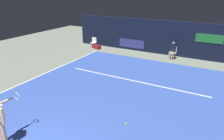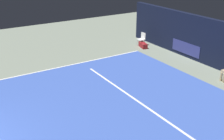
# 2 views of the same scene
# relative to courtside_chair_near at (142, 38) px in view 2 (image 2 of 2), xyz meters

# --- Properties ---
(ground_plane) EXTENTS (31.00, 31.00, 0.00)m
(ground_plane) POSITION_rel_courtside_chair_near_xyz_m (5.94, -7.11, -0.50)
(ground_plane) COLOR gray
(court_surface) EXTENTS (10.32, 12.27, 0.01)m
(court_surface) POSITION_rel_courtside_chair_near_xyz_m (5.94, -7.11, -0.50)
(court_surface) COLOR #3856B2
(court_surface) RESTS_ON ground
(line_sideline_right) EXTENTS (0.10, 12.27, 0.01)m
(line_sideline_right) POSITION_rel_courtside_chair_near_xyz_m (0.83, -7.11, -0.49)
(line_sideline_right) COLOR white
(line_sideline_right) RESTS_ON court_surface
(line_service) EXTENTS (8.05, 0.10, 0.01)m
(line_service) POSITION_rel_courtside_chair_near_xyz_m (5.94, -4.96, -0.49)
(line_service) COLOR white
(line_service) RESTS_ON court_surface
(courtside_chair_near) EXTENTS (0.47, 0.45, 0.88)m
(courtside_chair_near) POSITION_rel_courtside_chair_near_xyz_m (0.00, 0.00, 0.00)
(courtside_chair_near) COLOR white
(courtside_chair_near) RESTS_ON ground
(equipment_bag) EXTENTS (0.89, 0.53, 0.32)m
(equipment_bag) POSITION_rel_courtside_chair_near_xyz_m (0.40, -0.20, -0.34)
(equipment_bag) COLOR maroon
(equipment_bag) RESTS_ON ground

